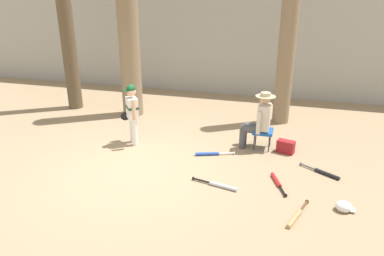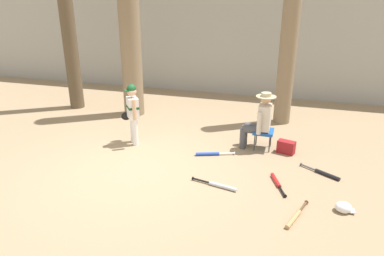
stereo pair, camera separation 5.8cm
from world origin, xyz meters
The scene contains 15 objects.
ground_plane centered at (0.00, 0.00, 0.00)m, with size 60.00×60.00×0.00m, color #937A5B.
concrete_back_wall centered at (0.00, 5.76, 1.54)m, with size 18.00×0.36×3.09m, color #9E9E99.
tree_near_player centered at (-1.39, 2.93, 2.12)m, with size 0.88×0.88×5.16m.
tree_behind_spectator centered at (2.41, 3.39, 1.92)m, with size 0.52×0.52×4.34m.
young_ballplayer centered at (-0.55, 1.11, 0.74)m, with size 0.53×0.49×1.31m.
folding_stool centered at (2.13, 1.61, 0.36)m, with size 0.40×0.40×0.41m.
seated_spectator centered at (2.04, 1.61, 0.64)m, with size 0.67×0.53×1.20m.
handbag_beside_stool centered at (2.61, 1.52, 0.13)m, with size 0.34×0.18×0.26m, color maroon.
tree_far_left centered at (-3.20, 3.01, 2.29)m, with size 0.64×0.64×5.26m.
bat_black_composite centered at (3.32, 0.76, 0.03)m, with size 0.69×0.47×0.07m.
bat_aluminum_silver centered at (1.62, -0.19, 0.03)m, with size 0.82×0.24×0.07m.
bat_wood_tan centered at (2.85, -0.75, 0.03)m, with size 0.32×0.76×0.07m.
bat_red_barrel centered at (2.53, 0.20, 0.03)m, with size 0.31×0.70×0.07m.
bat_blue_youth centered at (1.18, 0.97, 0.03)m, with size 0.76×0.33×0.07m.
batting_helmet_white centered at (3.53, -0.35, 0.07)m, with size 0.28×0.22×0.16m.
Camera 1 is at (2.60, -5.28, 3.05)m, focal length 33.11 mm.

